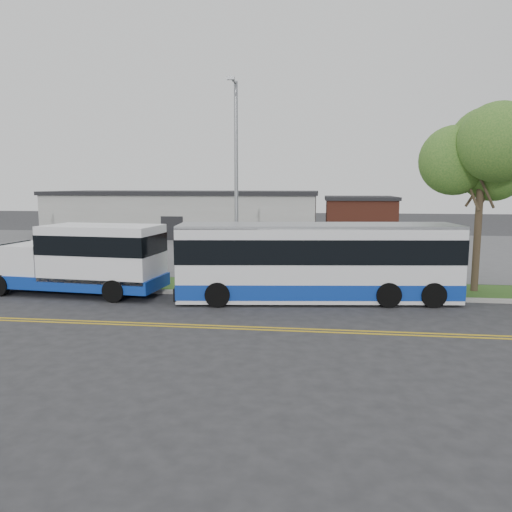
# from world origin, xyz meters

# --- Properties ---
(ground) EXTENTS (140.00, 140.00, 0.00)m
(ground) POSITION_xyz_m (0.00, 0.00, 0.00)
(ground) COLOR #28282B
(ground) RESTS_ON ground
(lane_line_north) EXTENTS (70.00, 0.12, 0.01)m
(lane_line_north) POSITION_xyz_m (0.00, -3.85, 0.01)
(lane_line_north) COLOR gold
(lane_line_north) RESTS_ON ground
(lane_line_south) EXTENTS (70.00, 0.12, 0.01)m
(lane_line_south) POSITION_xyz_m (0.00, -4.15, 0.01)
(lane_line_south) COLOR gold
(lane_line_south) RESTS_ON ground
(curb) EXTENTS (80.00, 0.30, 0.15)m
(curb) POSITION_xyz_m (0.00, 1.10, 0.07)
(curb) COLOR #9E9B93
(curb) RESTS_ON ground
(verge) EXTENTS (80.00, 3.30, 0.10)m
(verge) POSITION_xyz_m (0.00, 2.90, 0.05)
(verge) COLOR #2E511B
(verge) RESTS_ON ground
(parking_lot) EXTENTS (80.00, 25.00, 0.10)m
(parking_lot) POSITION_xyz_m (0.00, 17.00, 0.05)
(parking_lot) COLOR #4C4C4F
(parking_lot) RESTS_ON ground
(commercial_building) EXTENTS (25.40, 10.40, 4.35)m
(commercial_building) POSITION_xyz_m (-6.00, 27.00, 2.18)
(commercial_building) COLOR #9E9E99
(commercial_building) RESTS_ON ground
(brick_wing) EXTENTS (6.30, 7.30, 3.90)m
(brick_wing) POSITION_xyz_m (10.50, 26.00, 1.96)
(brick_wing) COLOR brown
(brick_wing) RESTS_ON ground
(tree_east) EXTENTS (5.20, 5.20, 8.33)m
(tree_east) POSITION_xyz_m (14.00, 3.00, 6.20)
(tree_east) COLOR #3B2E20
(tree_east) RESTS_ON verge
(streetlight_near) EXTENTS (0.35, 1.53, 9.50)m
(streetlight_near) POSITION_xyz_m (3.00, 2.73, 5.23)
(streetlight_near) COLOR gray
(streetlight_near) RESTS_ON verge
(shuttle_bus) EXTENTS (8.39, 3.41, 3.14)m
(shuttle_bus) POSITION_xyz_m (-3.46, 0.53, 1.68)
(shuttle_bus) COLOR #0E339B
(shuttle_bus) RESTS_ON ground
(transit_bus) EXTENTS (12.02, 4.08, 3.27)m
(transit_bus) POSITION_xyz_m (6.82, 0.60, 1.65)
(transit_bus) COLOR white
(transit_bus) RESTS_ON ground
(pedestrian) EXTENTS (0.82, 0.68, 1.94)m
(pedestrian) POSITION_xyz_m (-3.87, 1.90, 1.07)
(pedestrian) COLOR black
(pedestrian) RESTS_ON verge
(parked_car_a) EXTENTS (3.07, 4.90, 1.52)m
(parked_car_a) POSITION_xyz_m (-8.74, 10.65, 0.86)
(parked_car_a) COLOR #A9ABB0
(parked_car_a) RESTS_ON parking_lot
(parked_car_b) EXTENTS (3.10, 5.08, 1.38)m
(parked_car_b) POSITION_xyz_m (-9.31, 12.87, 0.79)
(parked_car_b) COLOR silver
(parked_car_b) RESTS_ON parking_lot
(grocery_bag_left) EXTENTS (0.32, 0.32, 0.32)m
(grocery_bag_left) POSITION_xyz_m (-4.17, 1.65, 0.26)
(grocery_bag_left) COLOR white
(grocery_bag_left) RESTS_ON verge
(grocery_bag_right) EXTENTS (0.32, 0.32, 0.32)m
(grocery_bag_right) POSITION_xyz_m (-3.57, 2.15, 0.26)
(grocery_bag_right) COLOR white
(grocery_bag_right) RESTS_ON verge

